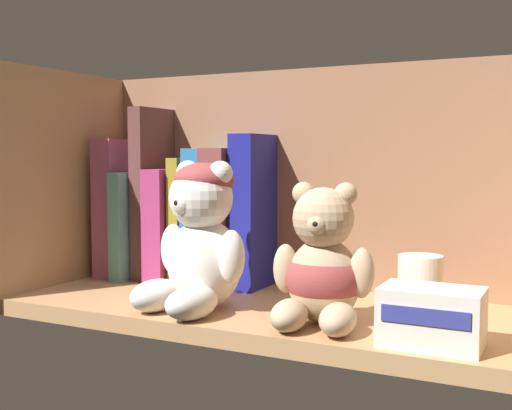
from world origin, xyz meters
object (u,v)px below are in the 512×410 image
(book_4, at_px, (190,219))
(pillar_candle, at_px, (419,289))
(book_7, at_px, (256,211))
(small_product_box, at_px, (432,317))
(book_3, at_px, (174,224))
(teddy_bear_larger, at_px, (199,239))
(book_0, at_px, (128,207))
(book_2, at_px, (157,193))
(book_6, at_px, (232,217))
(book_5, at_px, (208,215))
(book_1, at_px, (145,223))
(teddy_bear_smaller, at_px, (323,269))

(book_4, bearing_deg, pillar_candle, -15.35)
(book_7, xyz_separation_m, small_product_box, (0.27, -0.17, -0.08))
(book_3, xyz_separation_m, pillar_candle, (0.37, -0.09, -0.04))
(teddy_bear_larger, bearing_deg, pillar_candle, 11.96)
(book_0, height_order, small_product_box, book_0)
(teddy_bear_larger, bearing_deg, book_7, 90.13)
(book_2, xyz_separation_m, book_6, (0.12, 0.00, -0.03))
(book_4, bearing_deg, book_6, -0.00)
(book_0, relative_size, pillar_candle, 2.81)
(book_5, bearing_deg, small_product_box, -26.77)
(small_product_box, bearing_deg, book_7, 147.14)
(book_2, bearing_deg, book_1, 180.00)
(book_7, relative_size, small_product_box, 2.21)
(book_1, height_order, book_3, book_3)
(book_6, relative_size, teddy_bear_larger, 1.09)
(teddy_bear_smaller, bearing_deg, book_4, 150.23)
(book_2, height_order, book_3, book_2)
(book_0, xyz_separation_m, teddy_bear_smaller, (0.37, -0.15, -0.04))
(book_3, xyz_separation_m, book_7, (0.13, 0.00, 0.02))
(book_3, relative_size, small_product_box, 1.71)
(book_0, height_order, book_7, book_7)
(book_5, relative_size, teddy_bear_smaller, 1.25)
(book_3, height_order, teddy_bear_smaller, book_3)
(book_4, relative_size, book_6, 0.93)
(book_6, relative_size, book_7, 0.91)
(pillar_candle, distance_m, small_product_box, 0.09)
(book_7, height_order, teddy_bear_larger, book_7)
(book_4, bearing_deg, book_7, -0.00)
(book_4, height_order, teddy_bear_larger, book_4)
(book_3, bearing_deg, book_7, 0.00)
(book_1, relative_size, book_2, 0.63)
(book_5, bearing_deg, book_3, 180.00)
(book_0, bearing_deg, teddy_bear_smaller, -21.78)
(book_2, xyz_separation_m, book_5, (0.09, 0.00, -0.03))
(book_0, height_order, book_4, book_0)
(book_0, relative_size, book_4, 1.16)
(teddy_bear_larger, height_order, teddy_bear_smaller, teddy_bear_larger)
(book_6, relative_size, teddy_bear_smaller, 1.25)
(book_2, height_order, teddy_bear_smaller, book_2)
(book_7, xyz_separation_m, teddy_bear_larger, (0.00, -0.15, -0.02))
(book_5, height_order, pillar_candle, book_5)
(book_3, distance_m, small_product_box, 0.44)
(teddy_bear_smaller, xyz_separation_m, pillar_candle, (0.09, 0.05, -0.02))
(book_6, distance_m, teddy_bear_larger, 0.15)
(teddy_bear_larger, bearing_deg, book_0, 145.89)
(book_1, bearing_deg, book_6, 0.00)
(book_6, xyz_separation_m, pillar_candle, (0.28, -0.09, -0.06))
(book_3, relative_size, book_4, 0.91)
(book_7, bearing_deg, book_4, 180.00)
(book_2, relative_size, teddy_bear_larger, 1.43)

